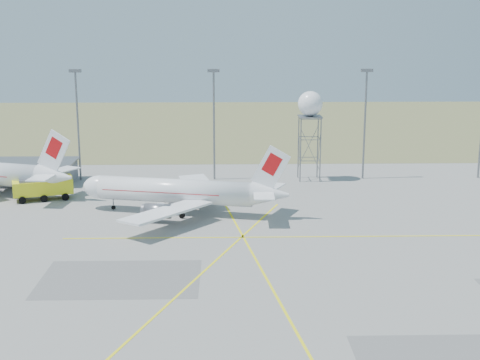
{
  "coord_description": "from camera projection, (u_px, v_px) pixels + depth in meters",
  "views": [
    {
      "loc": [
        -8.21,
        -56.5,
        27.65
      ],
      "look_at": [
        -5.83,
        40.0,
        5.71
      ],
      "focal_mm": 50.0,
      "sensor_mm": 36.0,
      "label": 1
    }
  ],
  "objects": [
    {
      "name": "building_grey",
      "position": [
        23.0,
        172.0,
        122.28
      ],
      "size": [
        19.0,
        10.0,
        3.9
      ],
      "color": "gray",
      "rests_on": "ground"
    },
    {
      "name": "mast_b",
      "position": [
        214.0,
        115.0,
        122.83
      ],
      "size": [
        2.2,
        0.5,
        20.5
      ],
      "color": "slate",
      "rests_on": "ground"
    },
    {
      "name": "radar_tower",
      "position": [
        310.0,
        131.0,
        123.13
      ],
      "size": [
        4.57,
        4.57,
        16.53
      ],
      "color": "slate",
      "rests_on": "ground"
    },
    {
      "name": "ground",
      "position": [
        314.0,
        336.0,
        61.41
      ],
      "size": [
        400.0,
        400.0,
        0.0
      ],
      "primitive_type": "plane",
      "color": "gray",
      "rests_on": "ground"
    },
    {
      "name": "fire_truck",
      "position": [
        45.0,
        189.0,
        110.15
      ],
      "size": [
        10.06,
        6.09,
        3.82
      ],
      "rotation": [
        0.0,
        0.0,
        0.31
      ],
      "color": "yellow",
      "rests_on": "ground"
    },
    {
      "name": "mast_a",
      "position": [
        77.0,
        116.0,
        122.23
      ],
      "size": [
        2.2,
        0.5,
        20.5
      ],
      "color": "slate",
      "rests_on": "ground"
    },
    {
      "name": "grass_strip",
      "position": [
        251.0,
        124.0,
        197.88
      ],
      "size": [
        400.0,
        120.0,
        0.03
      ],
      "primitive_type": "cube",
      "color": "#606B3B",
      "rests_on": "ground"
    },
    {
      "name": "mast_c",
      "position": [
        365.0,
        115.0,
        123.5
      ],
      "size": [
        2.2,
        0.5,
        20.5
      ],
      "color": "slate",
      "rests_on": "ground"
    },
    {
      "name": "airliner_main",
      "position": [
        179.0,
        192.0,
        101.54
      ],
      "size": [
        32.41,
        30.9,
        11.12
      ],
      "rotation": [
        0.0,
        0.0,
        2.9
      ],
      "color": "white",
      "rests_on": "ground"
    }
  ]
}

